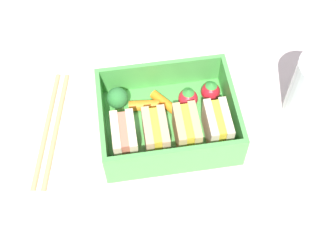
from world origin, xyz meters
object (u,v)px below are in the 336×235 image
at_px(drinking_glass, 316,90).
at_px(folded_napkin, 134,39).
at_px(sandwich_left, 217,126).
at_px(carrot_stick_far_left, 163,103).
at_px(sandwich_center_left, 187,130).
at_px(sandwich_center_right, 125,138).
at_px(chopstick_pair, 51,128).
at_px(carrot_stick_left, 144,105).
at_px(broccoli_floret, 118,99).
at_px(sandwich_center, 156,134).
at_px(strawberry_far_left, 211,91).
at_px(strawberry_left, 188,98).

height_order(drinking_glass, folded_napkin, drinking_glass).
distance_m(sandwich_left, carrot_stick_far_left, 0.09).
bearing_deg(sandwich_left, sandwich_center_left, 0.00).
bearing_deg(carrot_stick_far_left, sandwich_center_right, 44.84).
relative_size(chopstick_pair, drinking_glass, 1.88).
relative_size(carrot_stick_left, broccoli_floret, 1.05).
bearing_deg(sandwich_center, sandwich_left, 180.00).
bearing_deg(sandwich_left, carrot_stick_left, -32.85).
bearing_deg(broccoli_floret, carrot_stick_left, 171.98).
xyz_separation_m(sandwich_center_left, sandwich_center, (0.04, 0.00, 0.00)).
bearing_deg(carrot_stick_left, sandwich_center_right, 60.98).
distance_m(strawberry_far_left, carrot_stick_left, 0.09).
bearing_deg(sandwich_center, chopstick_pair, -20.06).
bearing_deg(sandwich_center_left, carrot_stick_far_left, -69.21).
bearing_deg(sandwich_center, folded_napkin, -87.66).
distance_m(sandwich_left, drinking_glass, 0.14).
relative_size(sandwich_center, drinking_glass, 0.56).
distance_m(sandwich_center_left, folded_napkin, 0.21).
xyz_separation_m(drinking_glass, folded_napkin, (0.23, -0.17, -0.05)).
height_order(carrot_stick_far_left, folded_napkin, carrot_stick_far_left).
bearing_deg(sandwich_center_right, folded_napkin, -99.26).
bearing_deg(broccoli_floret, drinking_glass, 172.25).
distance_m(sandwich_center, carrot_stick_left, 0.06).
bearing_deg(carrot_stick_left, chopstick_pair, 2.87).
bearing_deg(sandwich_center_left, carrot_stick_left, -49.72).
xyz_separation_m(strawberry_left, folded_napkin, (0.06, -0.14, -0.02)).
bearing_deg(strawberry_left, chopstick_pair, 1.33).
relative_size(sandwich_center_right, chopstick_pair, 0.30).
xyz_separation_m(sandwich_left, sandwich_center_left, (0.04, 0.00, 0.00)).
distance_m(chopstick_pair, drinking_glass, 0.36).
relative_size(carrot_stick_left, drinking_glass, 0.42).
height_order(sandwich_left, drinking_glass, drinking_glass).
bearing_deg(strawberry_left, sandwich_center_right, 30.90).
xyz_separation_m(sandwich_center_left, folded_napkin, (0.05, -0.20, -0.03)).
xyz_separation_m(carrot_stick_left, chopstick_pair, (0.13, 0.01, -0.02)).
bearing_deg(broccoli_floret, sandwich_center, 124.79).
relative_size(drinking_glass, folded_napkin, 0.95).
height_order(strawberry_far_left, drinking_glass, drinking_glass).
height_order(sandwich_center_left, folded_napkin, sandwich_center_left).
bearing_deg(chopstick_pair, broccoli_floret, -173.17).
bearing_deg(carrot_stick_left, sandwich_left, 147.15).
bearing_deg(drinking_glass, chopstick_pair, -3.86).
bearing_deg(strawberry_far_left, sandwich_center_right, 26.41).
relative_size(broccoli_floret, chopstick_pair, 0.22).
distance_m(sandwich_center_left, sandwich_center_right, 0.08).
distance_m(sandwich_center_left, chopstick_pair, 0.19).
bearing_deg(sandwich_left, chopstick_pair, -13.03).
bearing_deg(carrot_stick_left, carrot_stick_far_left, -178.49).
height_order(strawberry_left, chopstick_pair, strawberry_left).
bearing_deg(sandwich_center_left, folded_napkin, -76.24).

